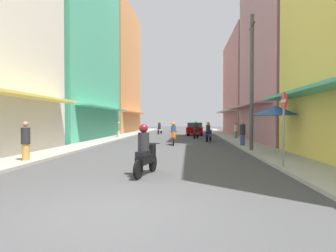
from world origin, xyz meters
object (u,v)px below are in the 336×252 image
(street_sign_no_entry, at_px, (284,120))
(motorbike_maroon, at_px, (196,131))
(pedestrian_midway, at_px, (119,130))
(utility_pole, at_px, (252,82))
(vendor_umbrella, at_px, (275,111))
(pedestrian_crossing, at_px, (236,131))
(pedestrian_far, at_px, (26,142))
(motorbike_blue, at_px, (209,133))
(parked_car, at_px, (195,129))
(motorbike_black, at_px, (146,153))
(motorbike_orange, at_px, (174,135))
(pedestrian_foreground, at_px, (243,134))
(motorbike_silver, at_px, (160,128))

(street_sign_no_entry, bearing_deg, motorbike_maroon, 98.80)
(pedestrian_midway, relative_size, utility_pole, 0.22)
(vendor_umbrella, bearing_deg, pedestrian_crossing, 89.24)
(utility_pole, height_order, street_sign_no_entry, utility_pole)
(pedestrian_midway, xyz_separation_m, utility_pole, (9.98, -11.20, 2.91))
(pedestrian_far, bearing_deg, vendor_umbrella, 15.49)
(pedestrian_midway, bearing_deg, motorbike_blue, -23.71)
(motorbike_maroon, relative_size, pedestrian_far, 1.07)
(parked_car, bearing_deg, motorbike_black, -95.01)
(pedestrian_crossing, xyz_separation_m, vendor_umbrella, (-0.16, -11.83, 1.38))
(motorbike_orange, relative_size, pedestrian_far, 1.09)
(motorbike_orange, relative_size, utility_pole, 0.25)
(motorbike_blue, distance_m, motorbike_black, 14.32)
(pedestrian_far, bearing_deg, parked_car, 71.46)
(utility_pole, bearing_deg, motorbike_maroon, 103.39)
(motorbike_blue, xyz_separation_m, pedestrian_foreground, (1.80, -4.64, 0.15))
(vendor_umbrella, height_order, utility_pole, utility_pole)
(motorbike_black, bearing_deg, pedestrian_midway, 106.92)
(motorbike_orange, height_order, motorbike_silver, same)
(pedestrian_far, bearing_deg, motorbike_maroon, 65.26)
(pedestrian_far, bearing_deg, motorbike_silver, 83.40)
(motorbike_blue, distance_m, pedestrian_far, 14.41)
(motorbike_orange, relative_size, street_sign_no_entry, 0.68)
(motorbike_silver, bearing_deg, utility_pole, -70.64)
(motorbike_black, xyz_separation_m, utility_pole, (4.61, 6.46, 2.99))
(motorbike_black, distance_m, pedestrian_midway, 18.46)
(motorbike_black, bearing_deg, utility_pole, 54.49)
(motorbike_blue, height_order, pedestrian_midway, motorbike_blue)
(parked_car, height_order, pedestrian_far, pedestrian_far)
(pedestrian_foreground, height_order, pedestrian_far, pedestrian_foreground)
(motorbike_orange, xyz_separation_m, utility_pole, (4.34, -4.30, 2.99))
(utility_pole, bearing_deg, pedestrian_midway, 131.70)
(parked_car, bearing_deg, pedestrian_far, -108.54)
(vendor_umbrella, bearing_deg, pedestrian_midway, 130.20)
(pedestrian_foreground, bearing_deg, parked_car, 100.81)
(motorbike_maroon, bearing_deg, motorbike_black, -96.54)
(street_sign_no_entry, bearing_deg, vendor_umbrella, 76.92)
(motorbike_maroon, xyz_separation_m, motorbike_black, (-2.00, -17.43, 0.00))
(motorbike_maroon, height_order, parked_car, motorbike_maroon)
(motorbike_silver, bearing_deg, street_sign_no_entry, -74.71)
(motorbike_silver, xyz_separation_m, pedestrian_foreground, (7.02, -16.75, 0.15))
(motorbike_blue, relative_size, pedestrian_crossing, 1.13)
(motorbike_blue, distance_m, parked_car, 9.36)
(pedestrian_midway, relative_size, vendor_umbrella, 0.66)
(utility_pole, bearing_deg, pedestrian_far, -155.52)
(pedestrian_foreground, distance_m, pedestrian_crossing, 7.43)
(motorbike_orange, height_order, pedestrian_foreground, pedestrian_foreground)
(pedestrian_far, height_order, street_sign_no_entry, street_sign_no_entry)
(motorbike_blue, distance_m, motorbike_maroon, 3.53)
(pedestrian_foreground, bearing_deg, pedestrian_midway, 140.61)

